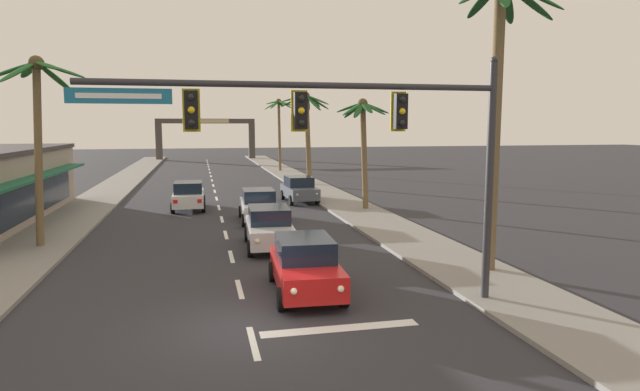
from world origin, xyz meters
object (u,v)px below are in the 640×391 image
object	(u,v)px
sedan_lead_at_stop_bar	(305,265)
traffic_signal_mast	(362,130)
palm_right_second	(363,128)
town_gateway_arch	(206,133)
palm_left_second	(38,109)
sedan_third_in_queue	(269,227)
palm_right_nearest	(497,70)
sedan_fifth_in_queue	(259,205)
sedan_oncoming_far	(189,195)
sedan_parked_nearest_kerb	(299,189)
palm_right_farthest	(279,115)
palm_right_third	(307,119)

from	to	relation	value
sedan_lead_at_stop_bar	traffic_signal_mast	bearing A→B (deg)	-59.62
palm_right_second	town_gateway_arch	xyz separation A→B (m)	(-8.25, 51.57, -0.94)
sedan_lead_at_stop_bar	palm_left_second	size ratio (longest dim) A/B	0.58
sedan_third_in_queue	palm_right_nearest	bearing A→B (deg)	-38.86
sedan_fifth_in_queue	sedan_oncoming_far	bearing A→B (deg)	126.52
sedan_third_in_queue	sedan_oncoming_far	bearing A→B (deg)	106.95
traffic_signal_mast	sedan_fifth_in_queue	distance (m)	15.09
sedan_parked_nearest_kerb	town_gateway_arch	size ratio (longest dim) A/B	0.31
sedan_oncoming_far	palm_right_second	bearing A→B (deg)	-15.30
traffic_signal_mast	palm_right_farthest	xyz separation A→B (m)	(4.42, 44.66, 1.19)
sedan_oncoming_far	palm_left_second	world-z (taller)	palm_left_second
palm_right_third	palm_right_farthest	size ratio (longest dim) A/B	0.98
sedan_parked_nearest_kerb	palm_right_second	xyz separation A→B (m)	(2.97, -4.46, 4.02)
sedan_parked_nearest_kerb	palm_right_third	world-z (taller)	palm_right_third
palm_left_second	palm_right_second	distance (m)	16.94
palm_right_nearest	palm_right_third	xyz separation A→B (m)	(-0.74, 27.99, -1.27)
palm_right_second	palm_right_farthest	distance (m)	28.00
sedan_fifth_in_queue	sedan_oncoming_far	distance (m)	6.16
sedan_fifth_in_queue	palm_right_nearest	distance (m)	14.73
sedan_fifth_in_queue	sedan_parked_nearest_kerb	xyz separation A→B (m)	(3.40, 6.67, 0.00)
palm_right_second	palm_right_farthest	world-z (taller)	palm_right_farthest
sedan_lead_at_stop_bar	sedan_third_in_queue	world-z (taller)	same
palm_left_second	palm_right_farthest	distance (m)	37.63
palm_right_second	sedan_parked_nearest_kerb	bearing A→B (deg)	123.63
sedan_third_in_queue	palm_left_second	xyz separation A→B (m)	(-8.94, 1.83, 4.82)
sedan_lead_at_stop_bar	palm_right_nearest	world-z (taller)	palm_right_nearest
sedan_third_in_queue	palm_right_second	distance (m)	11.48
palm_right_nearest	palm_right_farthest	xyz separation A→B (m)	(-0.99, 41.93, -0.70)
sedan_oncoming_far	palm_right_farthest	bearing A→B (deg)	69.85
palm_right_third	sedan_fifth_in_queue	bearing A→B (deg)	-109.79
sedan_parked_nearest_kerb	palm_right_third	size ratio (longest dim) A/B	0.58
palm_right_third	palm_right_farthest	xyz separation A→B (m)	(-0.25, 13.95, 0.57)
traffic_signal_mast	sedan_lead_at_stop_bar	xyz separation A→B (m)	(-1.14, 1.95, -4.04)
sedan_parked_nearest_kerb	sedan_fifth_in_queue	bearing A→B (deg)	-117.00
palm_left_second	palm_right_third	xyz separation A→B (m)	(15.03, 20.66, -0.15)
palm_right_third	town_gateway_arch	distance (m)	38.38
sedan_third_in_queue	town_gateway_arch	distance (m)	60.15
sedan_fifth_in_queue	palm_right_second	size ratio (longest dim) A/B	0.68
sedan_fifth_in_queue	town_gateway_arch	world-z (taller)	town_gateway_arch
sedan_third_in_queue	palm_right_third	bearing A→B (deg)	74.86
palm_right_second	palm_right_farthest	bearing A→B (deg)	91.61
sedan_third_in_queue	traffic_signal_mast	bearing A→B (deg)	-80.25
sedan_lead_at_stop_bar	palm_right_farthest	world-z (taller)	palm_right_farthest
town_gateway_arch	palm_right_nearest	bearing A→B (deg)	-82.65
traffic_signal_mast	palm_right_nearest	size ratio (longest dim) A/B	1.11
town_gateway_arch	sedan_third_in_queue	bearing A→B (deg)	-88.44
sedan_lead_at_stop_bar	sedan_parked_nearest_kerb	xyz separation A→B (m)	(3.38, 19.21, 0.00)
traffic_signal_mast	sedan_lead_at_stop_bar	world-z (taller)	traffic_signal_mast
palm_left_second	palm_right_farthest	world-z (taller)	palm_right_farthest
sedan_oncoming_far	palm_right_farthest	size ratio (longest dim) A/B	0.57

